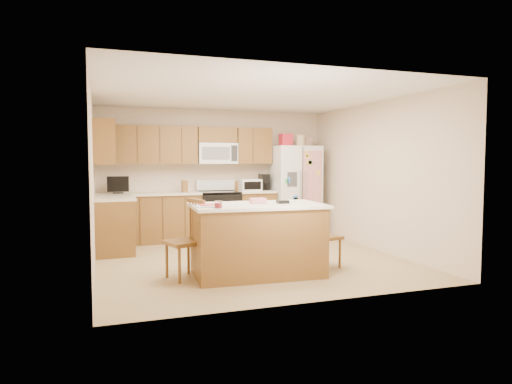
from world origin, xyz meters
name	(u,v)px	position (x,y,z in m)	size (l,w,h in m)	color
ground	(250,259)	(0.00, 0.00, 0.00)	(4.50, 4.50, 0.00)	tan
room_shell	(250,165)	(0.00, 0.00, 1.44)	(4.60, 4.60, 2.52)	beige
cabinetry	(168,193)	(-0.98, 1.79, 0.91)	(3.36, 1.56, 2.15)	brown
stove	(219,214)	(0.00, 1.94, 0.47)	(0.76, 0.65, 1.13)	black
refrigerator	(295,190)	(1.57, 1.87, 0.92)	(0.90, 0.79, 2.04)	white
island	(257,239)	(-0.21, -0.94, 0.48)	(1.77, 1.09, 1.03)	brown
windsor_chair_left	(186,241)	(-1.14, -0.82, 0.48)	(0.53, 0.54, 1.02)	brown
windsor_chair_back	(232,235)	(-0.33, -0.16, 0.41)	(0.47, 0.46, 0.87)	brown
windsor_chair_right	(323,236)	(0.81, -0.84, 0.44)	(0.46, 0.48, 0.93)	brown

